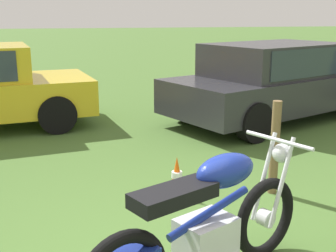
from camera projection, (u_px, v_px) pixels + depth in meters
The scene contains 4 objects.
motorcycle_blue at pixel (207, 225), 3.11m from camera, with size 1.90×1.11×1.02m.
car_charcoal at pixel (277, 77), 8.13m from camera, with size 4.80×3.36×1.43m.
fence_post_wooden at pixel (275, 148), 4.79m from camera, with size 0.10×0.10×1.05m, color brown.
traffic_cone at pixel (177, 178), 4.77m from camera, with size 0.25×0.25×0.45m.
Camera 1 is at (-0.88, -2.65, 1.95)m, focal length 46.72 mm.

